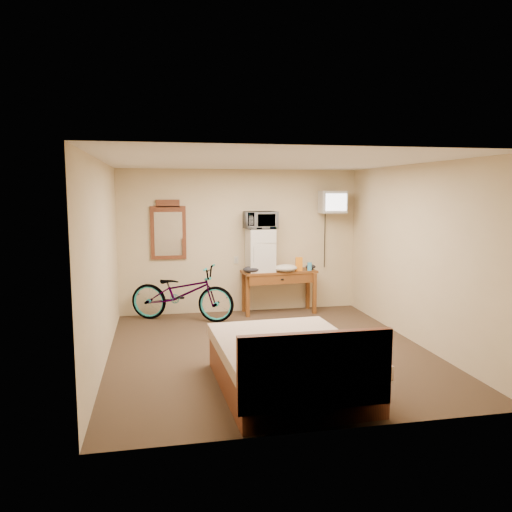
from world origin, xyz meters
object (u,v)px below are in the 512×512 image
Objects in this scene: mini_fridge at (260,250)px; microwave at (260,220)px; wall_mirror at (168,231)px; bed at (289,364)px; blue_cup at (310,266)px; crt_television at (332,202)px; desk at (279,278)px; bicycle at (182,293)px.

microwave is (0.00, 0.00, 0.52)m from mini_fridge.
wall_mirror is 0.51× the size of bed.
blue_cup is 0.24× the size of crt_television.
blue_cup is at bearing -168.59° from crt_television.
crt_television is (1.29, -0.01, 0.82)m from mini_fridge.
desk is at bearing -5.59° from mini_fridge.
desk is 1.62m from crt_television.
microwave is 0.93× the size of crt_television.
desk is 2.45× the size of microwave.
blue_cup is (0.86, -0.10, -0.30)m from mini_fridge.
crt_television is 0.29× the size of bed.
crt_television is (1.29, -0.01, 0.30)m from microwave.
blue_cup is 2.51m from wall_mirror.
crt_television is at bearing 63.71° from bed.
crt_television is (0.43, 0.09, 1.11)m from blue_cup.
desk is 3.47m from bed.
desk is 9.46× the size of blue_cup.
wall_mirror is at bearing 171.26° from mini_fridge.
bed is (-0.40, -3.41, -1.33)m from microwave.
desk is at bearing -8.19° from wall_mirror.
mini_fridge is at bearing 174.41° from desk.
desk is at bearing -10.72° from microwave.
bed is at bearing -102.16° from desk.
desk is 2.29× the size of crt_television.
desk is at bearing 172.86° from blue_cup.
blue_cup is at bearing -11.65° from microwave.
crt_television is at bearing 11.41° from blue_cup.
mini_fridge is (-0.33, 0.03, 0.49)m from desk.
desk is 0.60m from mini_fridge.
bicycle is 3.35m from bed.
crt_television is at bearing -64.13° from bicycle.
bed reaches higher than desk.
desk is 1.81× the size of mini_fridge.
crt_television is at bearing -5.05° from wall_mirror.
bicycle is at bearing -67.04° from wall_mirror.
crt_television reaches higher than bicycle.
crt_television reaches higher than blue_cup.
mini_fridge is at bearing -59.63° from bicycle.
blue_cup is at bearing -7.14° from desk.
desk is 0.66× the size of bed.
bicycle is (0.19, -0.45, -1.00)m from wall_mirror.
mini_fridge is 0.42× the size of bicycle.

